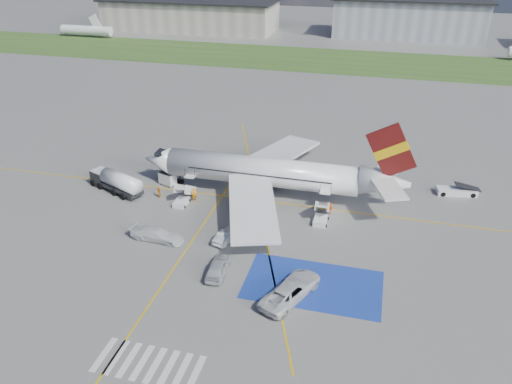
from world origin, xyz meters
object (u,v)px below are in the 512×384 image
at_px(gpu_cart, 168,179).
at_px(van_white_b, 157,233).
at_px(airliner, 272,173).
at_px(belt_loader, 457,191).
at_px(fuel_tanker, 117,183).
at_px(van_white_a, 291,288).
at_px(car_silver_b, 226,236).
at_px(car_silver_a, 218,267).

height_order(gpu_cart, van_white_b, van_white_b).
distance_m(airliner, belt_loader, 25.67).
distance_m(belt_loader, van_white_b, 40.92).
relative_size(fuel_tanker, van_white_a, 1.47).
bearing_deg(car_silver_b, van_white_a, 152.72).
distance_m(airliner, fuel_tanker, 21.65).
xyz_separation_m(fuel_tanker, car_silver_a, (19.55, -14.29, -0.42)).
height_order(belt_loader, van_white_a, van_white_a).
xyz_separation_m(gpu_cart, van_white_b, (4.57, -13.65, 0.11)).
bearing_deg(car_silver_a, car_silver_b, -83.79).
distance_m(car_silver_b, van_white_b, 8.12).
relative_size(airliner, van_white_b, 7.46).
distance_m(gpu_cart, belt_loader, 40.40).
bearing_deg(van_white_b, gpu_cart, 21.76).
bearing_deg(belt_loader, car_silver_b, -155.06).
height_order(belt_loader, van_white_b, van_white_b).
bearing_deg(belt_loader, van_white_a, -133.61).
relative_size(airliner, car_silver_a, 7.43).
relative_size(car_silver_b, van_white_b, 0.83).
height_order(fuel_tanker, gpu_cart, fuel_tanker).
relative_size(airliner, gpu_cart, 14.06).
xyz_separation_m(fuel_tanker, van_white_a, (27.71, -16.08, -0.12)).
distance_m(gpu_cart, van_white_a, 29.41).
xyz_separation_m(car_silver_b, van_white_b, (-7.90, -1.87, 0.29)).
bearing_deg(airliner, fuel_tanker, -168.25).
height_order(airliner, belt_loader, airliner).
bearing_deg(airliner, car_silver_a, -94.73).
xyz_separation_m(airliner, van_white_b, (-10.55, -14.31, -2.43)).
bearing_deg(fuel_tanker, belt_loader, 36.35).
height_order(airliner, van_white_b, airliner).
relative_size(fuel_tanker, belt_loader, 1.52).
xyz_separation_m(airliner, car_silver_a, (-1.54, -18.68, -2.55)).
xyz_separation_m(gpu_cart, van_white_a, (21.74, -19.81, 0.29)).
relative_size(fuel_tanker, van_white_b, 1.82).
height_order(airliner, van_white_a, airliner).
relative_size(car_silver_b, van_white_a, 0.67).
xyz_separation_m(gpu_cart, car_silver_b, (12.46, -11.78, -0.18)).
bearing_deg(gpu_cart, airliner, 22.60).
distance_m(airliner, van_white_a, 21.63).
relative_size(belt_loader, car_silver_a, 1.19).
relative_size(fuel_tanker, gpu_cart, 3.44).
bearing_deg(gpu_cart, car_silver_b, -23.31).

